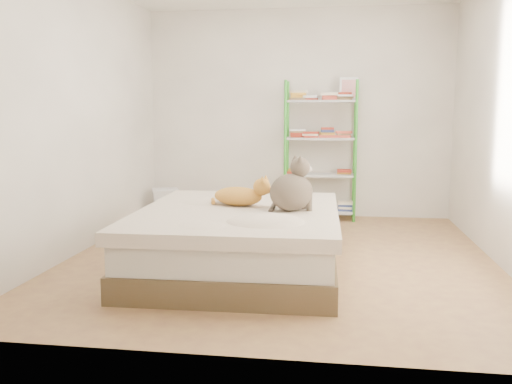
% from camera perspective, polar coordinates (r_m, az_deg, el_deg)
% --- Properties ---
extents(room, '(3.81, 4.21, 2.61)m').
position_cam_1_polar(room, '(4.85, 2.72, 8.20)').
color(room, tan).
rests_on(room, ground).
extents(bed, '(1.67, 2.07, 0.52)m').
position_cam_1_polar(bed, '(4.56, -1.79, -5.00)').
color(bed, brown).
rests_on(bed, ground).
extents(orange_cat, '(0.55, 0.37, 0.21)m').
position_cam_1_polar(orange_cat, '(4.65, -1.90, -0.19)').
color(orange_cat, gold).
rests_on(orange_cat, bed).
extents(grey_cat, '(0.49, 0.47, 0.44)m').
position_cam_1_polar(grey_cat, '(4.38, 3.74, 0.83)').
color(grey_cat, '#67594D').
rests_on(grey_cat, bed).
extents(shelf_unit, '(0.88, 0.36, 1.74)m').
position_cam_1_polar(shelf_unit, '(6.72, 6.86, 4.74)').
color(shelf_unit, green).
rests_on(shelf_unit, ground).
extents(cardboard_box, '(0.61, 0.60, 0.44)m').
position_cam_1_polar(cardboard_box, '(5.64, 2.97, -3.11)').
color(cardboard_box, tan).
rests_on(cardboard_box, ground).
extents(white_bin, '(0.40, 0.38, 0.37)m').
position_cam_1_polar(white_bin, '(6.91, -9.48, -1.15)').
color(white_bin, white).
rests_on(white_bin, ground).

